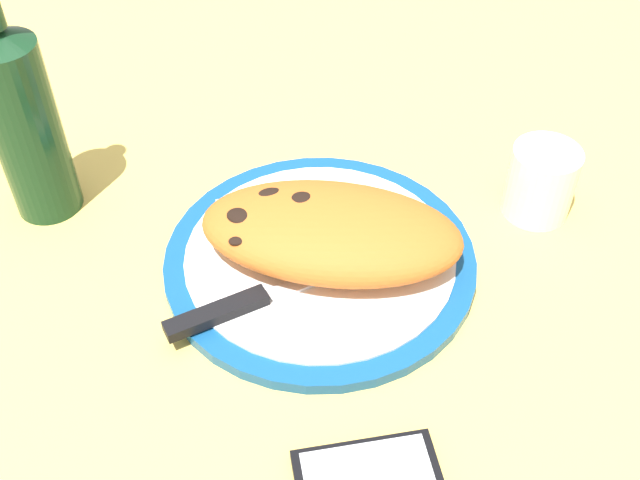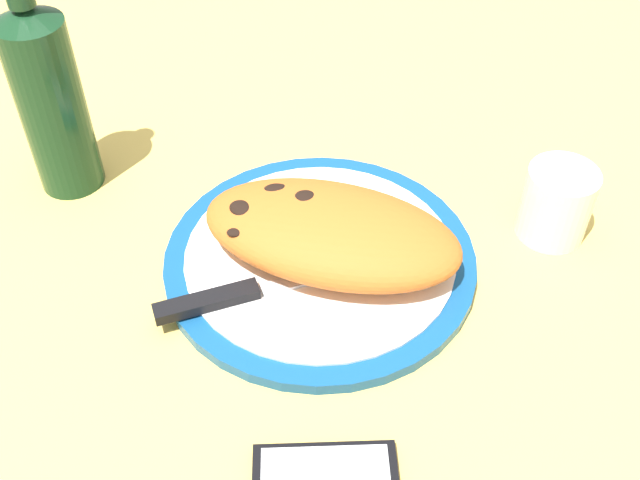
# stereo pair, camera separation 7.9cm
# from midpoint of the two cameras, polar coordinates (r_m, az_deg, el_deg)

# --- Properties ---
(ground_plane) EXTENTS (1.50, 1.50, 0.03)m
(ground_plane) POSITION_cam_midpoint_polar(r_m,az_deg,el_deg) (0.83, -2.73, -2.68)
(ground_plane) COLOR #DBB756
(plate) EXTENTS (0.33, 0.33, 0.02)m
(plate) POSITION_cam_midpoint_polar(r_m,az_deg,el_deg) (0.81, -2.79, -1.58)
(plate) COLOR navy
(plate) RESTS_ON ground_plane
(calzone) EXTENTS (0.30, 0.21, 0.06)m
(calzone) POSITION_cam_midpoint_polar(r_m,az_deg,el_deg) (0.78, -2.07, 0.25)
(calzone) COLOR #C16023
(calzone) RESTS_ON plate
(fork) EXTENTS (0.18, 0.03, 0.00)m
(fork) POSITION_cam_midpoint_polar(r_m,az_deg,el_deg) (0.87, -5.57, 2.92)
(fork) COLOR silver
(fork) RESTS_ON plate
(knife) EXTENTS (0.22, 0.10, 0.01)m
(knife) POSITION_cam_midpoint_polar(r_m,az_deg,el_deg) (0.76, -8.78, -4.87)
(knife) COLOR silver
(knife) RESTS_ON plate
(smartphone) EXTENTS (0.13, 0.07, 0.01)m
(smartphone) POSITION_cam_midpoint_polar(r_m,az_deg,el_deg) (0.67, 0.04, -17.41)
(smartphone) COLOR black
(smartphone) RESTS_ON ground_plane
(water_glass) EXTENTS (0.08, 0.08, 0.08)m
(water_glass) POSITION_cam_midpoint_polar(r_m,az_deg,el_deg) (0.88, 13.61, 3.83)
(water_glass) COLOR silver
(water_glass) RESTS_ON ground_plane
(wine_bottle) EXTENTS (0.07, 0.07, 0.30)m
(wine_bottle) POSITION_cam_midpoint_polar(r_m,az_deg,el_deg) (0.88, -23.69, 8.14)
(wine_bottle) COLOR #14381E
(wine_bottle) RESTS_ON ground_plane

